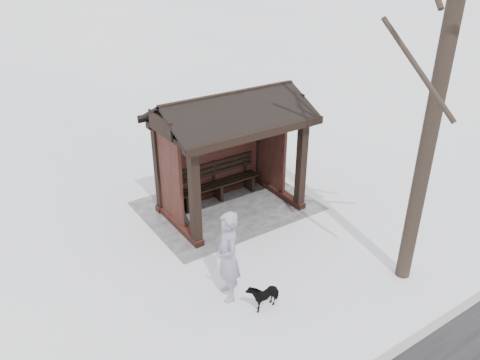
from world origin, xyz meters
name	(u,v)px	position (x,y,z in m)	size (l,w,h in m)	color
ground	(231,209)	(0.00, 0.00, 0.00)	(120.00, 120.00, 0.00)	white
kerb	(406,345)	(0.00, 5.50, 0.01)	(120.00, 0.15, 0.06)	gray
trampled_patch	(227,206)	(0.00, -0.20, 0.01)	(4.20, 3.20, 0.02)	gray
bus_shelter	(227,128)	(0.00, -0.16, 2.17)	(3.60, 2.40, 3.09)	#351913
pedestrian	(228,257)	(1.84, 2.74, 0.92)	(0.67, 0.44, 1.85)	gray
dog	(263,294)	(1.44, 3.34, 0.27)	(0.30, 0.65, 0.55)	black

